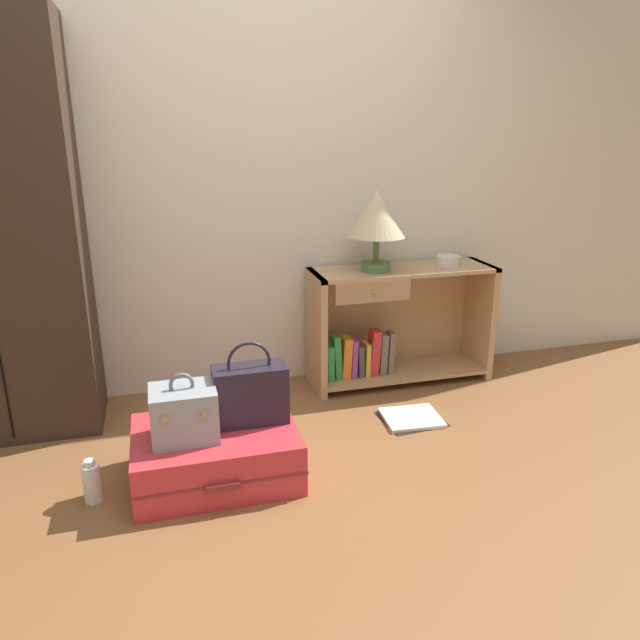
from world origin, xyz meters
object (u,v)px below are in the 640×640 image
suitcase_large (216,454)px  bottle (92,482)px  open_book_on_floor (412,418)px  bowl (448,260)px  table_lamp (377,216)px  bookshelf (392,325)px  train_case (184,413)px  handbag (250,393)px

suitcase_large → bottle: (-0.52, -0.04, -0.03)m
bottle → open_book_on_floor: 1.63m
bowl → open_book_on_floor: bearing=-129.2°
table_lamp → bookshelf: bearing=16.8°
table_lamp → bottle: 1.99m
table_lamp → suitcase_large: size_ratio=0.64×
bookshelf → bowl: 0.52m
bottle → open_book_on_floor: (1.59, 0.31, -0.08)m
train_case → bowl: bearing=27.4°
train_case → open_book_on_floor: train_case is taller
table_lamp → bottle: size_ratio=2.39×
handbag → bottle: bearing=-173.3°
bookshelf → open_book_on_floor: 0.65m
bookshelf → table_lamp: size_ratio=2.38×
bookshelf → open_book_on_floor: bookshelf is taller
table_lamp → open_book_on_floor: size_ratio=1.38×
train_case → bottle: 0.48m
bookshelf → open_book_on_floor: size_ratio=3.27×
table_lamp → handbag: size_ratio=1.21×
bookshelf → train_case: bookshelf is taller
suitcase_large → open_book_on_floor: suitcase_large is taller
bottle → handbag: bearing=6.7°
bookshelf → train_case: 1.55m
handbag → open_book_on_floor: (0.90, 0.23, -0.37)m
bookshelf → open_book_on_floor: (-0.10, -0.55, -0.34)m
handbag → bottle: size_ratio=1.97×
bookshelf → open_book_on_floor: bearing=-99.9°
open_book_on_floor → bookshelf: bearing=80.1°
train_case → bottle: train_case is taller
bookshelf → train_case: bearing=-146.5°
bottle → bowl: bearing=22.9°
bookshelf → handbag: (-1.00, -0.78, 0.03)m
handbag → bottle: 0.75m
open_book_on_floor → handbag: bearing=-165.4°
bowl → handbag: bearing=-150.0°
open_book_on_floor → table_lamp: bearing=94.3°
bookshelf → bowl: bearing=-0.9°
bookshelf → bowl: bowl is taller
table_lamp → train_case: bearing=-144.9°
bowl → handbag: bowl is taller
bookshelf → bottle: (-1.69, -0.86, -0.26)m
suitcase_large → open_book_on_floor: (1.07, 0.27, -0.11)m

